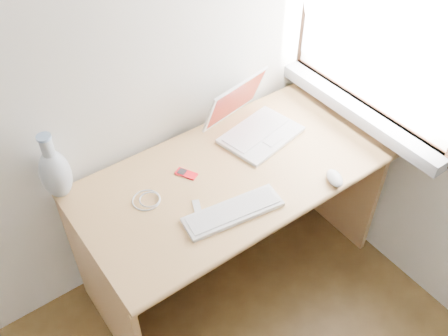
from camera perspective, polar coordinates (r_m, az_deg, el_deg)
window at (r=2.18m, az=17.72°, el=16.77°), size 0.11×0.99×1.10m
desk at (r=2.32m, az=-0.32°, el=-2.89°), size 1.35×0.67×0.71m
laptop at (r=2.30m, az=3.57°, el=5.28°), size 0.39×0.35×0.24m
external_keyboard at (r=1.96m, az=1.06°, el=-5.00°), size 0.42×0.18×0.02m
mouse at (r=2.13m, az=12.52°, el=-1.14°), size 0.10×0.12×0.04m
ipod at (r=2.12m, az=-4.33°, el=-0.65°), size 0.08×0.10×0.01m
cable_coil at (r=2.04m, az=-8.86°, el=-3.64°), size 0.12×0.12×0.01m
remote at (r=1.99m, az=-3.09°, el=-4.48°), size 0.06×0.08×0.01m
vase at (r=2.06m, az=-18.74°, el=-0.48°), size 0.12×0.12×0.31m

